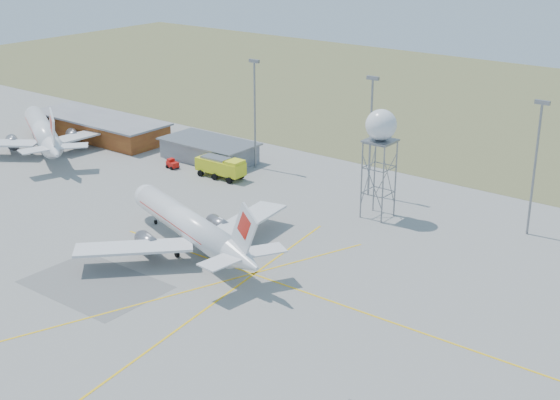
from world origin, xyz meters
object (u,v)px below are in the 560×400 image
Objects in this scene: radar_tower at (380,158)px; airliner_main at (189,226)px; fire_truck at (222,168)px; baggage_tug at (172,165)px; airliner_far at (43,132)px.

airliner_main is at bearing -117.93° from radar_tower.
fire_truck is 3.86× the size of baggage_tug.
radar_tower is at bearing -143.33° from airliner_far.
airliner_main is 13.65× the size of baggage_tug.
radar_tower reaches higher than fire_truck.
fire_truck is (-17.77, 26.70, -1.81)m from airliner_main.
airliner_far is at bearing -155.32° from baggage_tug.
radar_tower is 1.79× the size of fire_truck.
airliner_far is 3.51× the size of fire_truck.
airliner_far is (-57.67, 17.58, 0.15)m from airliner_main.
radar_tower is at bearing 0.30° from fire_truck.
airliner_main is at bearing -57.43° from fire_truck.
fire_truck is at bearing 17.41° from baggage_tug.
radar_tower is 33.31m from fire_truck.
airliner_far reaches higher than fire_truck.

